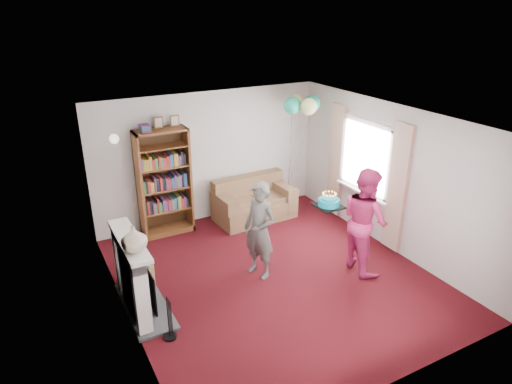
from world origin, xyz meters
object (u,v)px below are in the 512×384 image
person_striped (260,230)px  person_magenta (365,220)px  sofa (253,203)px  birthday_cake (329,203)px  bookcase (164,183)px

person_striped → person_magenta: (1.54, -0.60, 0.08)m
sofa → person_striped: 2.13m
person_striped → person_magenta: size_ratio=0.91×
sofa → birthday_cake: birthday_cake is taller
person_striped → bookcase: bearing=179.4°
bookcase → sofa: size_ratio=1.42×
bookcase → person_striped: (0.82, -2.12, -0.19)m
bookcase → birthday_cake: 3.08m
birthday_cake → sofa: bearing=93.3°
person_striped → person_magenta: bearing=46.7°
person_striped → birthday_cake: size_ratio=3.97×
bookcase → person_magenta: 3.60m
sofa → bookcase: bearing=168.9°
sofa → birthday_cake: size_ratio=3.94×
birthday_cake → person_striped: bearing=160.7°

